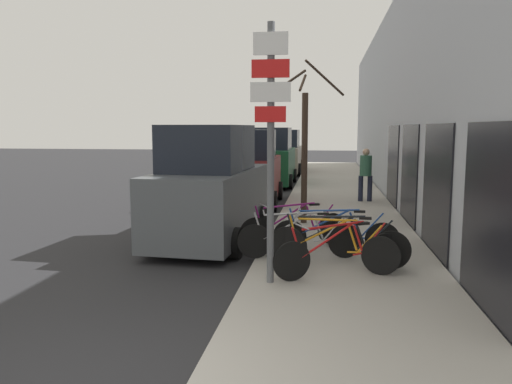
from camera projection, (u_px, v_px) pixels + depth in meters
ground_plane at (253, 208)px, 15.37m from camera, size 80.00×80.00×0.00m
sidewalk_curb at (336, 195)px, 17.75m from camera, size 3.20×32.00×0.15m
building_facade at (390, 105)px, 17.01m from camera, size 0.23×32.00×6.50m
signpost at (271, 140)px, 7.19m from camera, size 0.58×0.13×3.78m
bicycle_0 at (340, 252)px, 7.77m from camera, size 1.99×1.12×0.84m
bicycle_1 at (333, 247)px, 8.12m from camera, size 2.06×0.74×0.85m
bicycle_2 at (338, 244)px, 8.29m from camera, size 2.34×0.44×0.88m
bicycle_3 at (300, 238)px, 8.81m from camera, size 2.20×0.52×0.84m
bicycle_4 at (335, 235)px, 9.02m from camera, size 2.29×0.44×0.86m
bicycle_5 at (295, 228)px, 9.62m from camera, size 2.03×0.98×0.87m
parked_car_0 at (210, 190)px, 10.63m from camera, size 2.13×4.25×2.50m
parked_car_1 at (248, 171)px, 15.77m from camera, size 2.09×4.15×2.39m
parked_car_2 at (271, 160)px, 21.20m from camera, size 2.06×4.16×2.46m
parked_car_3 at (284, 154)px, 26.52m from camera, size 1.93×4.42×2.35m
pedestrian_near at (366, 171)px, 15.62m from camera, size 0.43×0.37×1.66m
street_tree at (305, 147)px, 11.98m from camera, size 1.84×1.79×3.90m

